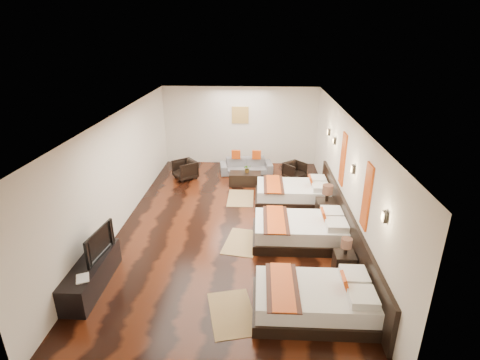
# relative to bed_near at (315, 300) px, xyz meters

# --- Properties ---
(floor) EXTENTS (5.50, 9.50, 0.01)m
(floor) POSITION_rel_bed_near_xyz_m (-1.70, 3.15, -0.28)
(floor) COLOR black
(floor) RESTS_ON ground
(ceiling) EXTENTS (5.50, 9.50, 0.01)m
(ceiling) POSITION_rel_bed_near_xyz_m (-1.70, 3.15, 2.52)
(ceiling) COLOR white
(ceiling) RESTS_ON floor
(back_wall) EXTENTS (5.50, 0.01, 2.80)m
(back_wall) POSITION_rel_bed_near_xyz_m (-1.70, 7.90, 1.12)
(back_wall) COLOR silver
(back_wall) RESTS_ON floor
(left_wall) EXTENTS (0.01, 9.50, 2.80)m
(left_wall) POSITION_rel_bed_near_xyz_m (-4.45, 3.15, 1.12)
(left_wall) COLOR silver
(left_wall) RESTS_ON floor
(right_wall) EXTENTS (0.01, 9.50, 2.80)m
(right_wall) POSITION_rel_bed_near_xyz_m (1.05, 3.15, 1.12)
(right_wall) COLOR silver
(right_wall) RESTS_ON floor
(headboard_panel) EXTENTS (0.08, 6.60, 0.90)m
(headboard_panel) POSITION_rel_bed_near_xyz_m (1.01, 2.35, 0.17)
(headboard_panel) COLOR black
(headboard_panel) RESTS_ON floor
(bed_near) EXTENTS (2.12, 1.33, 0.81)m
(bed_near) POSITION_rel_bed_near_xyz_m (0.00, 0.00, 0.00)
(bed_near) COLOR black
(bed_near) RESTS_ON floor
(bed_mid) EXTENTS (2.20, 1.38, 0.84)m
(bed_mid) POSITION_rel_bed_near_xyz_m (0.00, 2.40, 0.01)
(bed_mid) COLOR black
(bed_mid) RESTS_ON floor
(bed_far) EXTENTS (2.12, 1.34, 0.81)m
(bed_far) POSITION_rel_bed_near_xyz_m (0.00, 4.56, 0.00)
(bed_far) COLOR black
(bed_far) RESTS_ON floor
(nightstand_a) EXTENTS (0.41, 0.41, 0.81)m
(nightstand_a) POSITION_rel_bed_near_xyz_m (0.75, 1.20, 0.01)
(nightstand_a) COLOR black
(nightstand_a) RESTS_ON floor
(nightstand_b) EXTENTS (0.50, 0.50, 0.98)m
(nightstand_b) POSITION_rel_bed_near_xyz_m (0.75, 3.51, 0.07)
(nightstand_b) COLOR black
(nightstand_b) RESTS_ON floor
(jute_mat_near) EXTENTS (1.01, 1.34, 0.01)m
(jute_mat_near) POSITION_rel_bed_near_xyz_m (-1.45, -0.10, -0.27)
(jute_mat_near) COLOR #9B7D4F
(jute_mat_near) RESTS_ON floor
(jute_mat_mid) EXTENTS (0.95, 1.31, 0.01)m
(jute_mat_mid) POSITION_rel_bed_near_xyz_m (-1.38, 2.28, -0.27)
(jute_mat_mid) COLOR #9B7D4F
(jute_mat_mid) RESTS_ON floor
(jute_mat_far) EXTENTS (0.75, 1.20, 0.01)m
(jute_mat_far) POSITION_rel_bed_near_xyz_m (-1.53, 4.73, -0.27)
(jute_mat_far) COLOR #9B7D4F
(jute_mat_far) RESTS_ON floor
(tv_console) EXTENTS (0.50, 1.80, 0.55)m
(tv_console) POSITION_rel_bed_near_xyz_m (-4.20, 0.52, -0.00)
(tv_console) COLOR black
(tv_console) RESTS_ON floor
(tv) EXTENTS (0.25, 0.99, 0.56)m
(tv) POSITION_rel_bed_near_xyz_m (-4.15, 0.78, 0.55)
(tv) COLOR black
(tv) RESTS_ON tv_console
(book) EXTENTS (0.32, 0.36, 0.03)m
(book) POSITION_rel_bed_near_xyz_m (-4.20, -0.04, 0.29)
(book) COLOR black
(book) RESTS_ON tv_console
(figurine) EXTENTS (0.37, 0.37, 0.30)m
(figurine) POSITION_rel_bed_near_xyz_m (-4.20, 1.27, 0.43)
(figurine) COLOR brown
(figurine) RESTS_ON tv_console
(sofa) EXTENTS (1.86, 0.95, 0.52)m
(sofa) POSITION_rel_bed_near_xyz_m (-1.44, 6.83, -0.02)
(sofa) COLOR slate
(sofa) RESTS_ON floor
(armchair_left) EXTENTS (0.95, 0.94, 0.62)m
(armchair_left) POSITION_rel_bed_near_xyz_m (-3.45, 6.23, 0.03)
(armchair_left) COLOR black
(armchair_left) RESTS_ON floor
(armchair_right) EXTENTS (0.86, 0.86, 0.56)m
(armchair_right) POSITION_rel_bed_near_xyz_m (0.19, 6.39, 0.00)
(armchair_right) COLOR black
(armchair_right) RESTS_ON floor
(coffee_table) EXTENTS (1.00, 0.51, 0.40)m
(coffee_table) POSITION_rel_bed_near_xyz_m (-1.44, 5.78, -0.08)
(coffee_table) COLOR black
(coffee_table) RESTS_ON floor
(table_plant) EXTENTS (0.29, 0.27, 0.26)m
(table_plant) POSITION_rel_bed_near_xyz_m (-1.37, 5.83, 0.25)
(table_plant) COLOR #2D6321
(table_plant) RESTS_ON coffee_table
(orange_panel_a) EXTENTS (0.04, 0.40, 1.30)m
(orange_panel_a) POSITION_rel_bed_near_xyz_m (1.03, 1.25, 1.42)
(orange_panel_a) COLOR #D86014
(orange_panel_a) RESTS_ON right_wall
(orange_panel_b) EXTENTS (0.04, 0.40, 1.30)m
(orange_panel_b) POSITION_rel_bed_near_xyz_m (1.03, 3.45, 1.42)
(orange_panel_b) COLOR #D86014
(orange_panel_b) RESTS_ON right_wall
(sconce_near) EXTENTS (0.07, 0.12, 0.18)m
(sconce_near) POSITION_rel_bed_near_xyz_m (1.01, 0.15, 1.57)
(sconce_near) COLOR black
(sconce_near) RESTS_ON right_wall
(sconce_mid) EXTENTS (0.07, 0.12, 0.18)m
(sconce_mid) POSITION_rel_bed_near_xyz_m (1.01, 2.35, 1.57)
(sconce_mid) COLOR black
(sconce_mid) RESTS_ON right_wall
(sconce_far) EXTENTS (0.07, 0.12, 0.18)m
(sconce_far) POSITION_rel_bed_near_xyz_m (1.01, 4.55, 1.57)
(sconce_far) COLOR black
(sconce_far) RESTS_ON right_wall
(sconce_lounge) EXTENTS (0.07, 0.12, 0.18)m
(sconce_lounge) POSITION_rel_bed_near_xyz_m (1.01, 5.45, 1.57)
(sconce_lounge) COLOR black
(sconce_lounge) RESTS_ON right_wall
(gold_artwork) EXTENTS (0.60, 0.04, 0.60)m
(gold_artwork) POSITION_rel_bed_near_xyz_m (-1.70, 7.88, 1.52)
(gold_artwork) COLOR #AD873F
(gold_artwork) RESTS_ON back_wall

